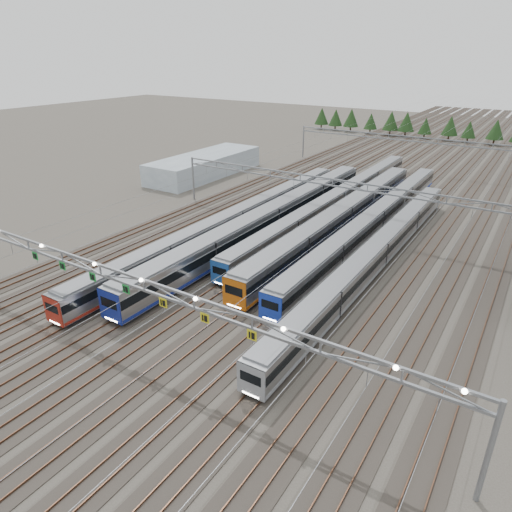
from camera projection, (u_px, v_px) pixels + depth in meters
The scene contains 13 objects.
ground at pixel (152, 354), 42.48m from camera, with size 400.00×400.00×0.00m, color #47423A.
track_bed at pixel (425, 153), 118.67m from camera, with size 54.00×260.00×5.42m.
train_a at pixel (236, 220), 70.10m from camera, with size 2.72×64.12×3.54m.
train_b at pixel (270, 219), 69.94m from camera, with size 3.12×62.99×4.06m.
train_c at pixel (337, 200), 79.57m from camera, with size 2.68×68.66×3.49m.
train_d at pixel (342, 217), 70.76m from camera, with size 3.05×58.68×3.97m.
train_e at pixel (375, 220), 70.26m from camera, with size 2.71×63.04×3.53m.
train_f at pixel (377, 253), 58.74m from camera, with size 2.67×59.67×3.47m.
gantry_near at pixel (143, 288), 39.50m from camera, with size 56.36×0.61×8.08m.
gantry_mid at pixel (332, 188), 70.57m from camera, with size 56.36×0.36×8.00m.
gantry_far at pixel (412, 143), 105.13m from camera, with size 56.36×0.36×8.00m.
west_shed at pixel (205, 165), 102.82m from camera, with size 10.00×30.00×4.53m, color #92A1AE.
treeline at pixel (428, 125), 144.80m from camera, with size 81.20×5.60×7.02m.
Camera 1 is at (27.02, -24.21, 25.83)m, focal length 32.00 mm.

